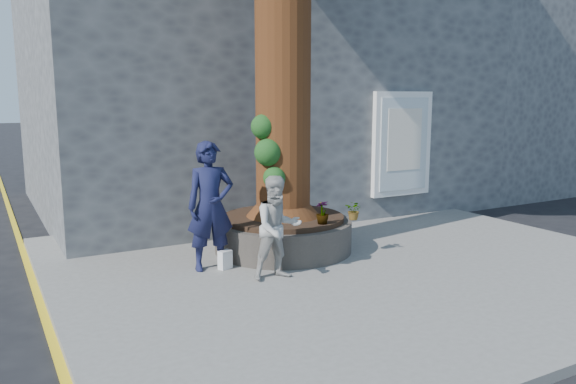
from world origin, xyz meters
TOP-DOWN VIEW (x-y plane):
  - ground at (0.00, 0.00)m, footprint 120.00×120.00m
  - pavement at (1.50, 1.00)m, footprint 9.00×8.00m
  - yellow_line at (-3.05, 1.00)m, footprint 0.10×30.00m
  - stone_shop at (2.50, 7.20)m, footprint 10.30×8.30m
  - neighbour_shop at (10.50, 7.20)m, footprint 6.00×8.00m
  - planter at (0.80, 2.00)m, footprint 2.30×2.30m
  - man at (-0.65, 1.60)m, footprint 0.76×0.56m
  - woman at (0.02, 0.72)m, footprint 0.76×0.61m
  - shopping_bag at (-0.47, 1.51)m, footprint 0.23×0.18m
  - plant_a at (-0.05, 2.85)m, footprint 0.23×0.21m
  - plant_b at (1.02, 1.74)m, footprint 0.24×0.24m
  - plant_c at (1.04, 1.15)m, footprint 0.22×0.22m
  - plant_d at (1.65, 1.15)m, footprint 0.34×0.36m

SIDE VIEW (x-z plane):
  - ground at x=0.00m, z-range 0.00..0.00m
  - yellow_line at x=-3.05m, z-range 0.00..0.01m
  - pavement at x=1.50m, z-range 0.00..0.12m
  - shopping_bag at x=-0.47m, z-range 0.12..0.40m
  - planter at x=0.80m, z-range 0.11..0.71m
  - woman at x=0.02m, z-range 0.12..1.60m
  - plant_d at x=1.65m, z-range 0.72..1.03m
  - plant_a at x=-0.05m, z-range 0.72..1.08m
  - plant_c at x=1.04m, z-range 0.72..1.09m
  - plant_b at x=1.02m, z-range 0.72..1.13m
  - man at x=-0.65m, z-range 0.12..2.05m
  - neighbour_shop at x=10.50m, z-range 0.00..6.00m
  - stone_shop at x=2.50m, z-range 0.01..6.31m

